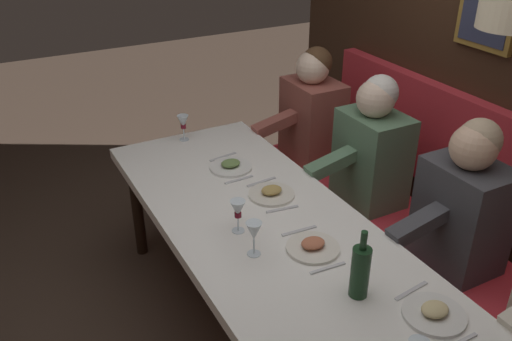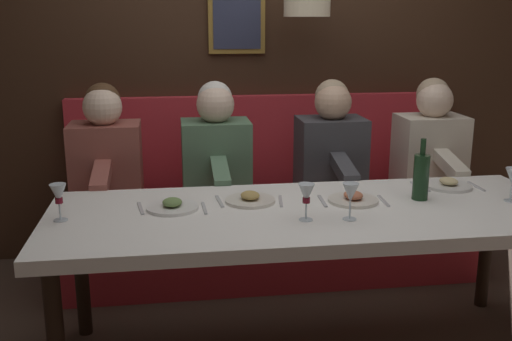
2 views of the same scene
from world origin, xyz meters
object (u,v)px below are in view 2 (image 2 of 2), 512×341
object	(u,v)px
diner_near	(331,150)
diner_far	(106,157)
diner_middle	(216,154)
wine_glass_0	(351,194)
wine_glass_1	(306,195)
dining_table	(310,222)
wine_bottle	(421,176)
diner_nearest	(430,147)
wine_glass_3	(59,195)

from	to	relation	value
diner_near	diner_far	distance (m)	1.34
diner_near	diner_middle	world-z (taller)	same
diner_near	wine_glass_0	xyz separation A→B (m)	(-1.05, 0.20, 0.04)
diner_middle	wine_glass_1	world-z (taller)	diner_middle
diner_far	dining_table	bearing A→B (deg)	-131.41
diner_near	wine_glass_1	world-z (taller)	diner_near
dining_table	wine_bottle	bearing A→B (deg)	-82.25
diner_nearest	wine_glass_3	world-z (taller)	diner_nearest
dining_table	wine_glass_3	bearing A→B (deg)	89.83
wine_bottle	diner_near	bearing A→B (deg)	15.71
wine_bottle	diner_middle	bearing A→B (deg)	48.97
diner_far	wine_glass_3	distance (m)	0.89
diner_nearest	dining_table	bearing A→B (deg)	132.23
wine_glass_0	diner_far	bearing A→B (deg)	47.39
dining_table	wine_bottle	xyz separation A→B (m)	(0.08, -0.56, 0.18)
wine_glass_0	wine_glass_3	distance (m)	1.26
diner_near	wine_glass_3	bearing A→B (deg)	121.30
wine_glass_0	wine_bottle	world-z (taller)	wine_bottle
diner_near	wine_glass_3	size ratio (longest dim) A/B	4.82
diner_far	wine_glass_1	bearing A→B (deg)	-137.36
dining_table	diner_near	xyz separation A→B (m)	(0.88, -0.34, 0.14)
diner_near	wine_glass_0	bearing A→B (deg)	169.29
dining_table	wine_glass_1	size ratio (longest dim) A/B	14.62
diner_nearest	wine_bottle	bearing A→B (deg)	153.04
diner_middle	wine_glass_3	bearing A→B (deg)	139.67
dining_table	wine_bottle	world-z (taller)	wine_bottle
diner_middle	wine_glass_3	world-z (taller)	diner_middle
dining_table	diner_nearest	distance (m)	1.32
diner_near	diner_nearest	bearing A→B (deg)	-90.00
diner_nearest	diner_middle	distance (m)	1.34
diner_middle	wine_glass_1	bearing A→B (deg)	-163.21
wine_glass_1	wine_bottle	size ratio (longest dim) A/B	0.55
diner_near	wine_bottle	xyz separation A→B (m)	(-0.81, -0.23, 0.04)
dining_table	diner_middle	bearing A→B (deg)	22.40
diner_nearest	diner_far	world-z (taller)	same
diner_far	diner_middle	bearing A→B (deg)	-90.00
diner_far	wine_bottle	size ratio (longest dim) A/B	2.64
dining_table	diner_far	size ratio (longest dim) A/B	3.03
dining_table	diner_middle	distance (m)	0.96
wine_glass_3	wine_bottle	xyz separation A→B (m)	(0.07, -1.67, 0.00)
dining_table	diner_nearest	bearing A→B (deg)	-47.77
diner_far	wine_bottle	xyz separation A→B (m)	(-0.81, -1.56, 0.04)
dining_table	diner_nearest	size ratio (longest dim) A/B	3.03
diner_middle	diner_nearest	bearing A→B (deg)	-90.00
diner_far	diner_nearest	bearing A→B (deg)	-90.00
diner_near	diner_far	xyz separation A→B (m)	(0.00, 1.34, 0.00)
diner_nearest	diner_near	bearing A→B (deg)	90.00
diner_middle	wine_glass_0	xyz separation A→B (m)	(-1.05, -0.50, 0.04)
wine_glass_0	wine_glass_1	distance (m)	0.19
diner_near	wine_bottle	size ratio (longest dim) A/B	2.64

